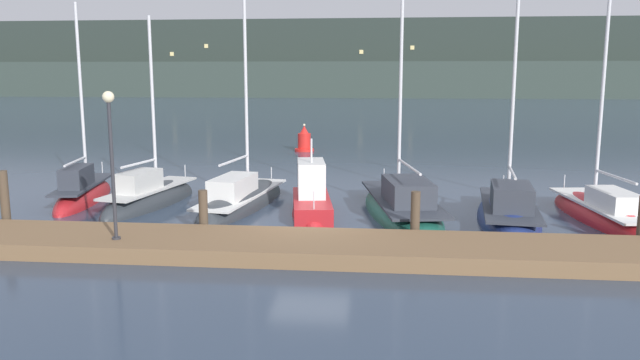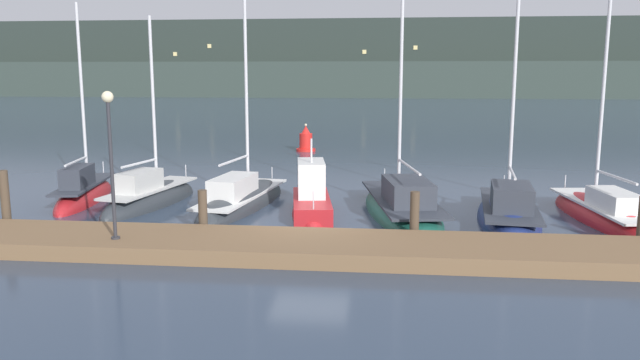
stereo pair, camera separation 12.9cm
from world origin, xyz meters
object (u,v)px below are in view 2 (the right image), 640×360
dock_lamppost (110,142)px  sailboat_berth_6 (509,216)px  motorboat_berth_4 (312,206)px  sailboat_berth_2 (150,202)px  sailboat_berth_7 (602,217)px  sailboat_berth_3 (242,203)px  channel_buoy (306,141)px  sailboat_berth_1 (84,197)px  sailboat_berth_5 (402,210)px

dock_lamppost → sailboat_berth_6: bearing=24.8°
motorboat_berth_4 → dock_lamppost: (-4.87, -5.54, 2.88)m
sailboat_berth_2 → sailboat_berth_6: sailboat_berth_6 is taller
sailboat_berth_7 → dock_lamppost: 16.31m
sailboat_berth_2 → motorboat_berth_4: bearing=-8.2°
sailboat_berth_3 → channel_buoy: size_ratio=6.82×
sailboat_berth_6 → channel_buoy: bearing=117.5°
sailboat_berth_3 → motorboat_berth_4: size_ratio=2.56×
sailboat_berth_6 → dock_lamppost: size_ratio=2.50×
sailboat_berth_1 → sailboat_berth_6: bearing=-5.4°
sailboat_berth_5 → sailboat_berth_7: (6.85, -0.32, -0.04)m
sailboat_berth_6 → channel_buoy: sailboat_berth_6 is taller
dock_lamppost → motorboat_berth_4: bearing=48.7°
channel_buoy → dock_lamppost: (-2.28, -23.65, 2.55)m
sailboat_berth_1 → sailboat_berth_7: bearing=-3.7°
channel_buoy → sailboat_berth_3: bearing=-90.8°
sailboat_berth_3 → dock_lamppost: (-2.05, -6.67, 3.07)m
sailboat_berth_3 → sailboat_berth_7: sailboat_berth_3 is taller
sailboat_berth_2 → motorboat_berth_4: sailboat_berth_2 is taller
motorboat_berth_4 → dock_lamppost: bearing=-131.3°
motorboat_berth_4 → channel_buoy: size_ratio=2.67×
motorboat_berth_4 → channel_buoy: 18.30m
channel_buoy → sailboat_berth_6: bearing=-62.5°
sailboat_berth_3 → motorboat_berth_4: (2.82, -1.13, 0.19)m
sailboat_berth_2 → sailboat_berth_6: 13.34m
sailboat_berth_3 → sailboat_berth_1: bearing=177.4°
dock_lamppost → sailboat_berth_2: bearing=103.3°
sailboat_berth_7 → dock_lamppost: bearing=-159.1°
sailboat_berth_1 → dock_lamppost: sailboat_berth_1 is taller
sailboat_berth_1 → channel_buoy: size_ratio=4.76×
sailboat_berth_2 → sailboat_berth_3: 3.58m
sailboat_berth_3 → dock_lamppost: 7.62m
motorboat_berth_4 → sailboat_berth_5: 3.29m
sailboat_berth_2 → channel_buoy: bearing=77.5°
sailboat_berth_2 → dock_lamppost: bearing=-76.7°
channel_buoy → dock_lamppost: bearing=-95.5°
motorboat_berth_4 → sailboat_berth_7: bearing=0.9°
sailboat_berth_6 → dock_lamppost: 13.33m
motorboat_berth_4 → sailboat_berth_5: bearing=8.5°
channel_buoy → sailboat_berth_1: bearing=-112.0°
sailboat_berth_2 → dock_lamppost: (1.53, -6.46, 3.07)m
motorboat_berth_4 → sailboat_berth_6: bearing=-0.8°
sailboat_berth_7 → sailboat_berth_6: bearing=-175.2°
sailboat_berth_1 → sailboat_berth_3: size_ratio=0.70×
sailboat_berth_2 → sailboat_berth_5: bearing=-2.6°
sailboat_berth_7 → sailboat_berth_1: bearing=176.3°
sailboat_berth_3 → motorboat_berth_4: bearing=-21.8°
sailboat_berth_3 → sailboat_berth_2: bearing=-176.7°
sailboat_berth_1 → dock_lamppost: bearing=-57.5°
sailboat_berth_1 → sailboat_berth_3: bearing=-2.6°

